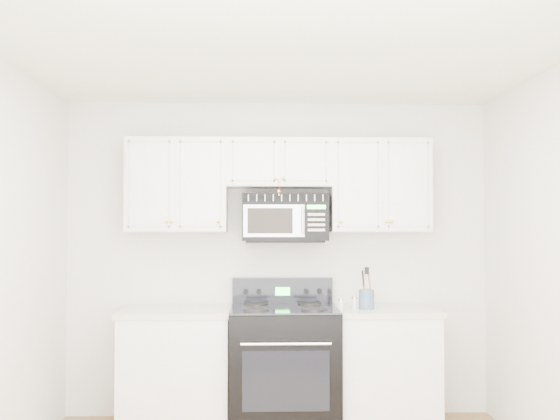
{
  "coord_description": "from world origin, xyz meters",
  "views": [
    {
      "loc": [
        -0.16,
        -3.47,
        1.56
      ],
      "look_at": [
        0.0,
        1.3,
        1.69
      ],
      "focal_mm": 40.0,
      "sensor_mm": 36.0,
      "label": 1
    }
  ],
  "objects": [
    {
      "name": "microwave",
      "position": [
        0.05,
        1.57,
        1.64
      ],
      "size": [
        0.69,
        0.39,
        0.38
      ],
      "color": "black",
      "rests_on": "ground"
    },
    {
      "name": "shaker_salt",
      "position": [
        0.47,
        1.28,
        0.97
      ],
      "size": [
        0.04,
        0.04,
        0.09
      ],
      "color": "silver",
      "rests_on": "base_cabinet_right"
    },
    {
      "name": "utensil_crock",
      "position": [
        0.68,
        1.37,
        1.0
      ],
      "size": [
        0.12,
        0.12,
        0.32
      ],
      "color": "#466581",
      "rests_on": "base_cabinet_right"
    },
    {
      "name": "base_cabinet_right",
      "position": [
        0.8,
        1.44,
        0.43
      ],
      "size": [
        0.86,
        0.65,
        0.92
      ],
      "color": "silver",
      "rests_on": "ground"
    },
    {
      "name": "upper_cabinets",
      "position": [
        -0.0,
        1.58,
        1.93
      ],
      "size": [
        2.44,
        0.37,
        0.75
      ],
      "color": "silver",
      "rests_on": "ground"
    },
    {
      "name": "range",
      "position": [
        0.03,
        1.4,
        0.48
      ],
      "size": [
        0.83,
        0.75,
        1.14
      ],
      "color": "black",
      "rests_on": "ground"
    },
    {
      "name": "base_cabinet_left",
      "position": [
        -0.8,
        1.44,
        0.43
      ],
      "size": [
        0.86,
        0.65,
        0.92
      ],
      "color": "silver",
      "rests_on": "ground"
    },
    {
      "name": "shaker_pepper",
      "position": [
        0.58,
        1.36,
        0.97
      ],
      "size": [
        0.04,
        0.04,
        0.1
      ],
      "color": "silver",
      "rests_on": "base_cabinet_right"
    },
    {
      "name": "room",
      "position": [
        0.0,
        0.0,
        1.3
      ],
      "size": [
        3.51,
        3.51,
        2.61
      ],
      "color": "olive",
      "rests_on": "ground"
    }
  ]
}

